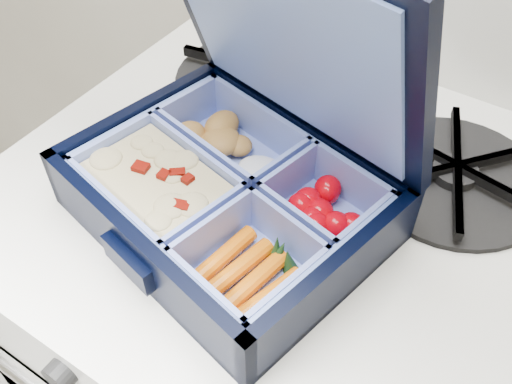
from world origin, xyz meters
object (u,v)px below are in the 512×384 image
Objects in this scene: bento_box at (228,196)px; burner_grate at (455,171)px; stove at (282,360)px; fork at (327,140)px.

burner_grate is at bearing 58.59° from bento_box.
fork is (0.00, 0.06, 0.40)m from stove.
stove is 0.40m from fork.
bento_box is at bearing -103.96° from stove.
stove is 4.30× the size of fork.
fork is (-0.13, -0.02, -0.01)m from burner_grate.
burner_grate is 0.96× the size of fork.
bento_box is at bearing -133.88° from burner_grate.
fork is at bearing -172.20° from burner_grate.
bento_box is 0.22m from burner_grate.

